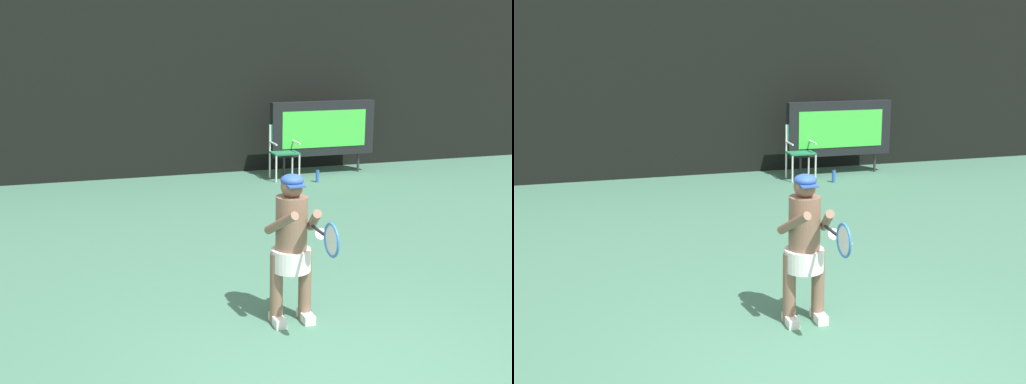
% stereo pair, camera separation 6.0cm
% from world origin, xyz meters
% --- Properties ---
extents(backdrop_screen, '(18.00, 0.12, 3.66)m').
position_xyz_m(backdrop_screen, '(0.00, 8.50, 1.81)').
color(backdrop_screen, black).
rests_on(backdrop_screen, ground).
extents(scoreboard, '(2.20, 0.21, 1.50)m').
position_xyz_m(scoreboard, '(3.00, 7.72, 0.95)').
color(scoreboard, black).
rests_on(scoreboard, ground).
extents(umpire_chair, '(0.52, 0.44, 1.08)m').
position_xyz_m(umpire_chair, '(2.09, 7.51, 0.62)').
color(umpire_chair, white).
rests_on(umpire_chair, ground).
extents(water_bottle, '(0.07, 0.07, 0.27)m').
position_xyz_m(water_bottle, '(2.62, 7.01, 0.12)').
color(water_bottle, blue).
rests_on(water_bottle, ground).
extents(tennis_player, '(0.53, 0.61, 1.51)m').
position_xyz_m(tennis_player, '(-0.00, 1.24, 0.83)').
color(tennis_player, white).
rests_on(tennis_player, ground).
extents(tennis_racket, '(0.03, 0.60, 0.31)m').
position_xyz_m(tennis_racket, '(0.11, 0.57, 1.05)').
color(tennis_racket, black).
extents(tennis_ball_loose, '(0.07, 0.07, 0.07)m').
position_xyz_m(tennis_ball_loose, '(1.38, 3.30, 0.03)').
color(tennis_ball_loose, '#CCDB3D').
rests_on(tennis_ball_loose, ground).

